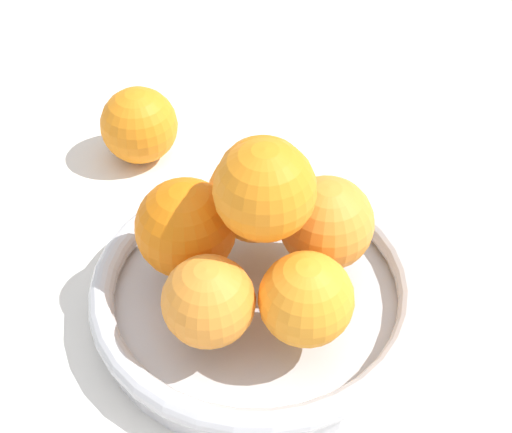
% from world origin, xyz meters
% --- Properties ---
extents(ground_plane, '(4.00, 4.00, 0.00)m').
position_xyz_m(ground_plane, '(0.00, 0.00, 0.00)').
color(ground_plane, silver).
extents(fruit_bowl, '(0.28, 0.28, 0.04)m').
position_xyz_m(fruit_bowl, '(0.00, 0.00, 0.02)').
color(fruit_bowl, silver).
rests_on(fruit_bowl, ground_plane).
extents(orange_pile, '(0.19, 0.19, 0.14)m').
position_xyz_m(orange_pile, '(-0.00, 0.00, 0.09)').
color(orange_pile, orange).
rests_on(orange_pile, fruit_bowl).
extents(stray_orange, '(0.08, 0.08, 0.08)m').
position_xyz_m(stray_orange, '(-0.22, 0.08, 0.04)').
color(stray_orange, orange).
rests_on(stray_orange, ground_plane).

